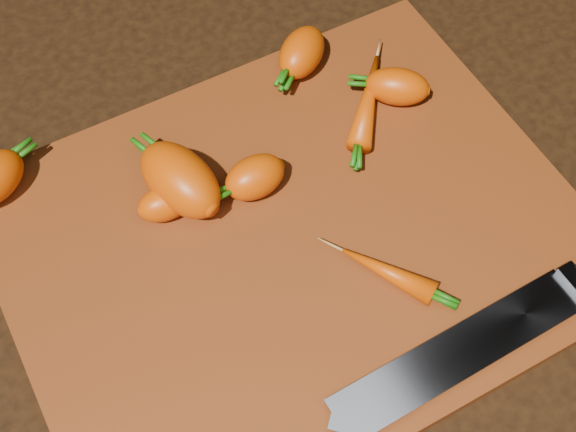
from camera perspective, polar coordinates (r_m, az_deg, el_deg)
ground at (r=0.73m, az=0.38°, el=-2.04°), size 2.00×2.00×0.01m
cutting_board at (r=0.72m, az=0.38°, el=-1.61°), size 0.50×0.40×0.01m
carrot_1 at (r=0.72m, az=-2.37°, el=2.77°), size 0.06×0.04×0.04m
carrot_2 at (r=0.72m, az=-7.67°, el=2.57°), size 0.07×0.10×0.05m
carrot_3 at (r=0.81m, az=0.98°, el=11.55°), size 0.08×0.07×0.04m
carrot_4 at (r=0.72m, az=-8.74°, el=0.92°), size 0.05×0.04×0.03m
carrot_5 at (r=0.79m, az=7.78°, el=9.11°), size 0.07×0.07×0.04m
carrot_6 at (r=0.79m, az=5.72°, el=8.21°), size 0.09×0.10×0.02m
carrot_7 at (r=0.69m, az=7.08°, el=-3.98°), size 0.06×0.08×0.02m
knife at (r=0.67m, az=13.61°, el=-8.54°), size 0.37×0.05×0.02m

